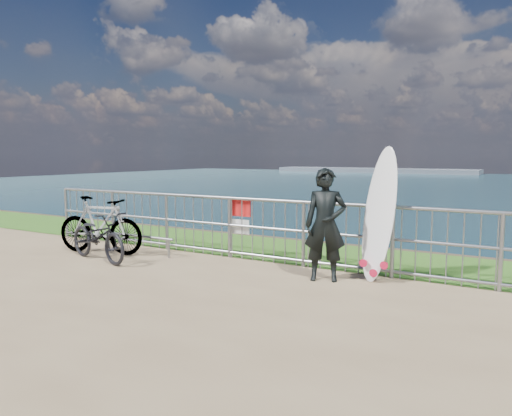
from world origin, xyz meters
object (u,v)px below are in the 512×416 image
Objects in this scene: surfboard at (379,219)px; bicycle_near at (98,236)px; bicycle_far at (100,225)px; surfer at (325,225)px.

surfboard is 4.88m from bicycle_near.
surfboard is 5.23m from bicycle_far.
surfer is at bearing -97.78° from bicycle_far.
surfer is at bearing -66.54° from bicycle_near.
surfer reaches higher than bicycle_far.
bicycle_far is at bearing -171.94° from surfboard.
surfer is 4.50m from bicycle_far.
bicycle_near is at bearing -165.71° from surfboard.
surfboard is at bearing -63.36° from bicycle_near.
bicycle_far reaches higher than bicycle_near.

